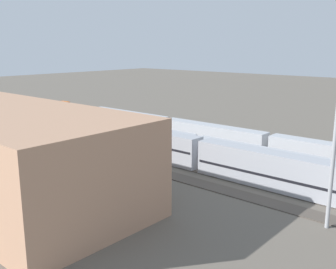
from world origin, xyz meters
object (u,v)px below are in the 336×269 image
Objects in this scene: train_on_track_1 at (69,114)px; train_on_track_0 at (261,143)px; train_on_track_3 at (101,132)px; train_on_track_2 at (185,145)px.

train_on_track_1 is 0.11× the size of train_on_track_0.
train_on_track_3 is at bearing 29.36° from train_on_track_0.
train_on_track_3 reaches higher than train_on_track_2.
train_on_track_0 is at bearing -133.73° from train_on_track_2.
train_on_track_2 and train_on_track_0 have the same top height.
train_on_track_2 is 0.95× the size of train_on_track_3.
train_on_track_2 is at bearing 46.27° from train_on_track_0.
train_on_track_0 is (-51.43, -5.00, -0.07)m from train_on_track_1.
train_on_track_1 is 51.67m from train_on_track_0.
train_on_track_3 is (-24.77, 10.00, 0.46)m from train_on_track_1.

